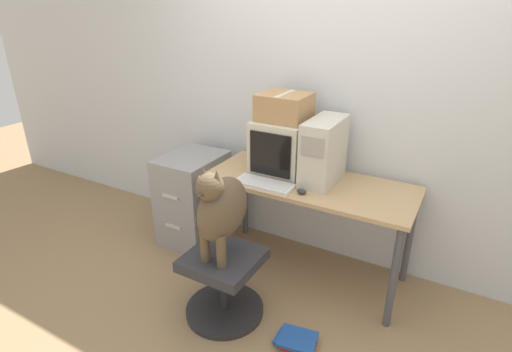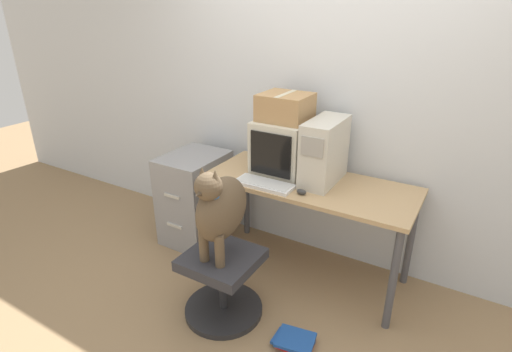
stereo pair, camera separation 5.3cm
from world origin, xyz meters
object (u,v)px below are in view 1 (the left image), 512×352
Objects in this scene: office_chair at (224,283)px; keyboard at (264,184)px; dog at (221,208)px; crt_monitor at (283,146)px; cardboard_box at (284,107)px; book_stack_floor at (297,341)px; filing_cabinet at (194,198)px; pc_tower at (324,151)px.

keyboard is at bearing 84.51° from office_chair.
office_chair is 0.55m from dog.
crt_monitor is 0.29m from cardboard_box.
office_chair is 1.99× the size of book_stack_floor.
book_stack_floor is (0.51, -0.79, -0.93)m from crt_monitor.
keyboard is 0.91m from filing_cabinet.
filing_cabinet reaches higher than book_stack_floor.
cardboard_box reaches higher than keyboard.
crt_monitor is 0.32m from pc_tower.
dog is 0.90m from cardboard_box.
keyboard is at bearing -138.54° from pc_tower.
crt_monitor is 1.23× the size of cardboard_box.
filing_cabinet is at bearing -175.73° from pc_tower.
keyboard is 0.47m from dog.
cardboard_box reaches higher than office_chair.
office_chair is 0.84× the size of dog.
dog is at bearing -41.38° from filing_cabinet.
pc_tower is at bearing 4.27° from filing_cabinet.
office_chair is 1.01m from filing_cabinet.
dog is at bearing -115.89° from pc_tower.
book_stack_floor is at bearing -28.07° from filing_cabinet.
keyboard is 0.53× the size of filing_cabinet.
pc_tower is at bearing 41.46° from keyboard.
dog is (-0.04, -0.76, -0.17)m from crt_monitor.
cardboard_box is (-0.00, 0.00, 0.29)m from crt_monitor.
office_chair is 0.58m from book_stack_floor.
crt_monitor is 1.05m from office_chair.
pc_tower is 0.42m from cardboard_box.
pc_tower is at bearing 64.11° from dog.
filing_cabinet is at bearing 138.48° from office_chair.
crt_monitor is at bearing 91.53° from keyboard.
book_stack_floor is at bearing -44.69° from keyboard.
pc_tower is 0.85m from dog.
filing_cabinet is (-0.75, 0.66, -0.41)m from dog.
crt_monitor is 0.54× the size of filing_cabinet.
crt_monitor reaches higher than dog.
keyboard is 0.79× the size of office_chair.
cardboard_box is (0.04, 0.77, 0.46)m from dog.
filing_cabinet is (-0.75, 0.66, 0.14)m from office_chair.
dog reaches higher than office_chair.
filing_cabinet is (-0.79, 0.20, -0.39)m from keyboard.
dog is at bearing 90.00° from office_chair.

